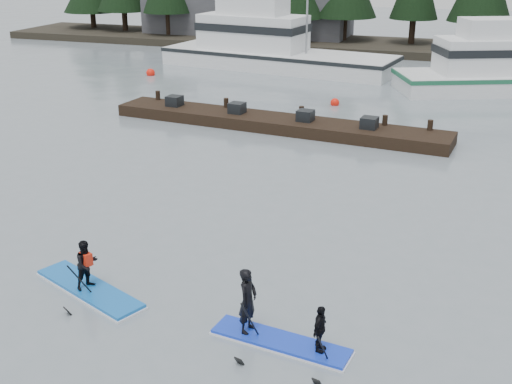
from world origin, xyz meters
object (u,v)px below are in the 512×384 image
(fishing_boat_medium, at_px, (511,81))
(floating_dock, at_px, (275,123))
(fishing_boat_large, at_px, (271,58))
(paddleboard_solo, at_px, (88,276))
(paddleboard_duo, at_px, (276,321))

(fishing_boat_medium, height_order, floating_dock, fishing_boat_medium)
(fishing_boat_medium, bearing_deg, fishing_boat_large, 147.53)
(fishing_boat_large, distance_m, paddleboard_solo, 31.33)
(fishing_boat_medium, height_order, paddleboard_solo, fishing_boat_medium)
(fishing_boat_large, bearing_deg, paddleboard_solo, -71.85)
(fishing_boat_large, bearing_deg, floating_dock, -62.76)
(floating_dock, bearing_deg, fishing_boat_medium, 55.17)
(fishing_boat_medium, xyz_separation_m, floating_dock, (-10.61, -12.45, -0.32))
(fishing_boat_medium, bearing_deg, floating_dock, -153.91)
(floating_dock, distance_m, paddleboard_duo, 17.36)
(paddleboard_solo, bearing_deg, paddleboard_duo, 16.28)
(floating_dock, relative_size, paddleboard_solo, 4.63)
(fishing_boat_large, xyz_separation_m, fishing_boat_medium, (15.62, -2.47, -0.11))
(fishing_boat_medium, distance_m, floating_dock, 16.36)
(floating_dock, distance_m, paddleboard_solo, 15.98)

